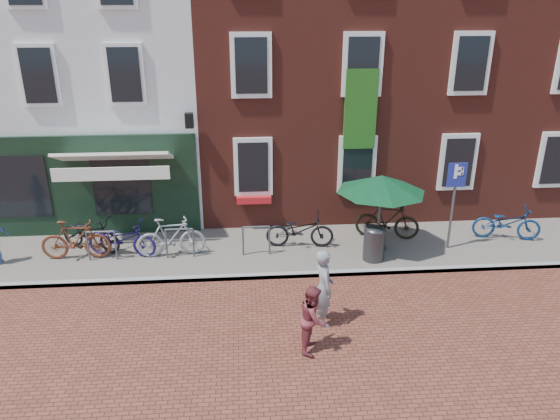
{
  "coord_description": "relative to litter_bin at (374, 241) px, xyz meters",
  "views": [
    {
      "loc": [
        0.14,
        -11.4,
        6.42
      ],
      "look_at": [
        1.13,
        1.15,
        1.38
      ],
      "focal_mm": 33.73,
      "sensor_mm": 36.0,
      "label": 1
    }
  ],
  "objects": [
    {
      "name": "boy",
      "position": [
        -2.07,
        -3.51,
        0.07
      ],
      "size": [
        0.69,
        0.8,
        1.39
      ],
      "primitive_type": "imported",
      "rotation": [
        0.0,
        0.0,
        1.29
      ],
      "color": "brown",
      "rests_on": "ground"
    },
    {
      "name": "litter_bin",
      "position": [
        0.0,
        0.0,
        0.0
      ],
      "size": [
        0.55,
        0.55,
        1.01
      ],
      "color": "#373639",
      "rests_on": "sidewalk"
    },
    {
      "name": "building_brick_mid",
      "position": [
        -1.54,
        6.32,
        4.38
      ],
      "size": [
        6.0,
        8.0,
        10.0
      ],
      "primitive_type": "cube",
      "color": "maroon",
      "rests_on": "ground"
    },
    {
      "name": "parasol",
      "position": [
        0.26,
        0.62,
        1.43
      ],
      "size": [
        2.35,
        2.35,
        2.2
      ],
      "color": "#4C4C4F",
      "rests_on": "sidewalk"
    },
    {
      "name": "bicycle_3",
      "position": [
        -5.27,
        0.63,
        0.01
      ],
      "size": [
        1.83,
        0.68,
        1.07
      ],
      "primitive_type": "imported",
      "rotation": [
        0.0,
        0.0,
        1.67
      ],
      "color": "#949596",
      "rests_on": "sidewalk"
    },
    {
      "name": "parking_sign",
      "position": [
        2.2,
        0.51,
        1.15
      ],
      "size": [
        0.5,
        0.07,
        2.43
      ],
      "color": "#4C4C4F",
      "rests_on": "sidewalk"
    },
    {
      "name": "bicycle_0",
      "position": [
        -7.47,
        1.18,
        -0.04
      ],
      "size": [
        1.94,
        1.36,
        0.97
      ],
      "primitive_type": "imported",
      "rotation": [
        0.0,
        0.0,
        1.13
      ],
      "color": "black",
      "rests_on": "sidewalk"
    },
    {
      "name": "bicycle_5",
      "position": [
        0.7,
        1.3,
        0.01
      ],
      "size": [
        1.86,
        0.98,
        1.07
      ],
      "primitive_type": "imported",
      "rotation": [
        0.0,
        0.0,
        1.29
      ],
      "color": "black",
      "rests_on": "sidewalk"
    },
    {
      "name": "sidewalk",
      "position": [
        -2.54,
        0.82,
        -0.57
      ],
      "size": [
        24.0,
        3.0,
        0.1
      ],
      "primitive_type": "cube",
      "color": "slate",
      "rests_on": "ground"
    },
    {
      "name": "bicycle_4",
      "position": [
        -1.83,
        0.93,
        -0.04
      ],
      "size": [
        1.9,
        0.84,
        0.97
      ],
      "primitive_type": "imported",
      "rotation": [
        0.0,
        0.0,
        1.46
      ],
      "color": "black",
      "rests_on": "sidewalk"
    },
    {
      "name": "building_stucco",
      "position": [
        -8.54,
        6.32,
        3.88
      ],
      "size": [
        8.0,
        8.0,
        9.0
      ],
      "primitive_type": "cube",
      "color": "silver",
      "rests_on": "ground"
    },
    {
      "name": "woman",
      "position": [
        -1.74,
        -2.61,
        0.23
      ],
      "size": [
        0.48,
        0.67,
        1.7
      ],
      "primitive_type": "imported",
      "rotation": [
        0.0,
        0.0,
        1.69
      ],
      "color": "gray",
      "rests_on": "ground"
    },
    {
      "name": "bicycle_2",
      "position": [
        -6.56,
        0.75,
        -0.04
      ],
      "size": [
        1.93,
        1.0,
        0.97
      ],
      "primitive_type": "imported",
      "rotation": [
        0.0,
        0.0,
        1.37
      ],
      "color": "#19104B",
      "rests_on": "sidewalk"
    },
    {
      "name": "building_brick_right",
      "position": [
        4.46,
        6.32,
        4.38
      ],
      "size": [
        6.0,
        8.0,
        10.0
      ],
      "primitive_type": "cube",
      "color": "maroon",
      "rests_on": "ground"
    },
    {
      "name": "bicycle_6",
      "position": [
        4.04,
        0.98,
        -0.04
      ],
      "size": [
        1.94,
        1.05,
        0.97
      ],
      "primitive_type": "imported",
      "rotation": [
        0.0,
        0.0,
        1.34
      ],
      "color": "navy",
      "rests_on": "sidewalk"
    },
    {
      "name": "bicycle_1",
      "position": [
        -7.72,
        0.65,
        0.01
      ],
      "size": [
        1.79,
        0.52,
        1.07
      ],
      "primitive_type": "imported",
      "rotation": [
        0.0,
        0.0,
        1.56
      ],
      "color": "#602C1A",
      "rests_on": "sidewalk"
    },
    {
      "name": "ground",
      "position": [
        -3.54,
        -0.68,
        -0.62
      ],
      "size": [
        80.0,
        80.0,
        0.0
      ],
      "primitive_type": "plane",
      "color": "brown"
    }
  ]
}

